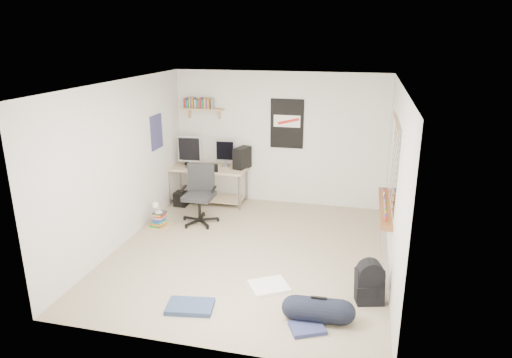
% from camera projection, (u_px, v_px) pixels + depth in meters
% --- Properties ---
extents(floor, '(4.00, 4.50, 0.01)m').
position_uv_depth(floor, '(250.00, 252.00, 6.89)').
color(floor, gray).
rests_on(floor, ground).
extents(ceiling, '(4.00, 4.50, 0.01)m').
position_uv_depth(ceiling, '(249.00, 84.00, 6.12)').
color(ceiling, white).
rests_on(ceiling, ground).
extents(back_wall, '(4.00, 0.01, 2.50)m').
position_uv_depth(back_wall, '(279.00, 139.00, 8.59)').
color(back_wall, silver).
rests_on(back_wall, ground).
extents(left_wall, '(0.01, 4.50, 2.50)m').
position_uv_depth(left_wall, '(122.00, 164.00, 6.95)').
color(left_wall, silver).
rests_on(left_wall, ground).
extents(right_wall, '(0.01, 4.50, 2.50)m').
position_uv_depth(right_wall, '(395.00, 183.00, 6.05)').
color(right_wall, silver).
rests_on(right_wall, ground).
extents(desk, '(1.66, 1.23, 0.69)m').
position_uv_depth(desk, '(208.00, 184.00, 8.82)').
color(desk, tan).
rests_on(desk, floor).
extents(monitor_left, '(0.45, 0.15, 0.49)m').
position_uv_depth(monitor_left, '(190.00, 156.00, 8.61)').
color(monitor_left, '#AEAFB3').
rests_on(monitor_left, desk).
extents(monitor_right, '(0.37, 0.11, 0.40)m').
position_uv_depth(monitor_right, '(226.00, 157.00, 8.68)').
color(monitor_right, '#A5A4A9').
rests_on(monitor_right, desk).
extents(pc_tower, '(0.29, 0.43, 0.41)m').
position_uv_depth(pc_tower, '(242.00, 158.00, 8.61)').
color(pc_tower, black).
rests_on(pc_tower, desk).
extents(keyboard, '(0.41, 0.23, 0.02)m').
position_uv_depth(keyboard, '(205.00, 171.00, 8.51)').
color(keyboard, black).
rests_on(keyboard, desk).
extents(speaker_left, '(0.11, 0.11, 0.18)m').
position_uv_depth(speaker_left, '(187.00, 161.00, 8.85)').
color(speaker_left, black).
rests_on(speaker_left, desk).
extents(speaker_right, '(0.08, 0.08, 0.16)m').
position_uv_depth(speaker_right, '(215.00, 169.00, 8.38)').
color(speaker_right, black).
rests_on(speaker_right, desk).
extents(office_chair, '(0.76, 0.76, 1.02)m').
position_uv_depth(office_chair, '(199.00, 196.00, 7.80)').
color(office_chair, '#232326').
rests_on(office_chair, floor).
extents(wall_shelf, '(0.80, 0.22, 0.24)m').
position_uv_depth(wall_shelf, '(203.00, 109.00, 8.65)').
color(wall_shelf, tan).
rests_on(wall_shelf, back_wall).
extents(poster_back_wall, '(0.62, 0.03, 0.92)m').
position_uv_depth(poster_back_wall, '(287.00, 124.00, 8.44)').
color(poster_back_wall, black).
rests_on(poster_back_wall, back_wall).
extents(poster_left_wall, '(0.02, 0.42, 0.60)m').
position_uv_depth(poster_left_wall, '(157.00, 132.00, 7.98)').
color(poster_left_wall, navy).
rests_on(poster_left_wall, left_wall).
extents(window, '(0.10, 1.50, 1.26)m').
position_uv_depth(window, '(391.00, 163.00, 6.28)').
color(window, brown).
rests_on(window, right_wall).
extents(baseboard_heater, '(0.08, 2.50, 0.18)m').
position_uv_depth(baseboard_heater, '(383.00, 252.00, 6.70)').
color(baseboard_heater, '#B7B2A8').
rests_on(baseboard_heater, floor).
extents(backpack, '(0.39, 0.34, 0.44)m').
position_uv_depth(backpack, '(369.00, 286.00, 5.57)').
color(backpack, black).
rests_on(backpack, floor).
extents(duffel_bag, '(0.30, 0.30, 0.56)m').
position_uv_depth(duffel_bag, '(318.00, 310.00, 5.20)').
color(duffel_bag, black).
rests_on(duffel_bag, floor).
extents(tshirt, '(0.62, 0.59, 0.04)m').
position_uv_depth(tshirt, '(269.00, 286.00, 5.91)').
color(tshirt, white).
rests_on(tshirt, floor).
extents(jeans_a, '(0.60, 0.43, 0.06)m').
position_uv_depth(jeans_a, '(190.00, 307.00, 5.46)').
color(jeans_a, navy).
rests_on(jeans_a, floor).
extents(jeans_b, '(0.46, 0.41, 0.05)m').
position_uv_depth(jeans_b, '(307.00, 328.00, 5.07)').
color(jeans_b, navy).
rests_on(jeans_b, floor).
extents(book_stack, '(0.50, 0.45, 0.28)m').
position_uv_depth(book_stack, '(158.00, 218.00, 7.76)').
color(book_stack, brown).
rests_on(book_stack, floor).
extents(desk_lamp, '(0.19, 0.24, 0.21)m').
position_uv_depth(desk_lamp, '(158.00, 206.00, 7.66)').
color(desk_lamp, white).
rests_on(desk_lamp, book_stack).
extents(subwoofer, '(0.24, 0.24, 0.27)m').
position_uv_depth(subwoofer, '(181.00, 199.00, 8.69)').
color(subwoofer, black).
rests_on(subwoofer, floor).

